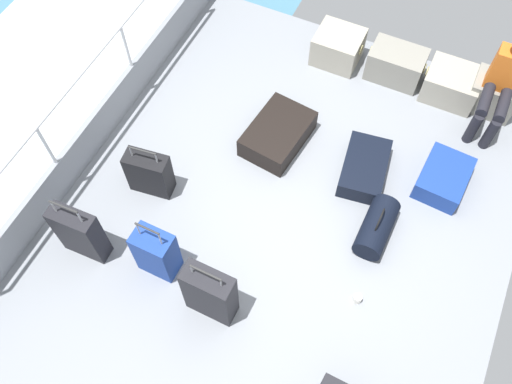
{
  "coord_description": "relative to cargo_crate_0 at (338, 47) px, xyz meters",
  "views": [
    {
      "loc": [
        0.83,
        -2.5,
        4.9
      ],
      "look_at": [
        -0.32,
        -0.07,
        0.25
      ],
      "focal_mm": 38.49,
      "sensor_mm": 36.0,
      "label": 1
    }
  ],
  "objects": [
    {
      "name": "suitcase_4",
      "position": [
        0.84,
        -1.41,
        -0.08
      ],
      "size": [
        0.53,
        0.77,
        0.21
      ],
      "color": "black",
      "rests_on": "ground_plane"
    },
    {
      "name": "suitcase_2",
      "position": [
        1.62,
        -1.19,
        -0.07
      ],
      "size": [
        0.49,
        0.63,
        0.24
      ],
      "color": "navy",
      "rests_on": "ground_plane"
    },
    {
      "name": "cargo_crate_2",
      "position": [
        1.36,
        0.02,
        -0.01
      ],
      "size": [
        0.62,
        0.48,
        0.36
      ],
      "color": "#9E9989",
      "rests_on": "ground_plane"
    },
    {
      "name": "duffel_bag",
      "position": [
        1.18,
        -2.02,
        -0.05
      ],
      "size": [
        0.29,
        0.61,
        0.41
      ],
      "color": "black",
      "rests_on": "ground_plane"
    },
    {
      "name": "cargo_crate_1",
      "position": [
        0.7,
        0.03,
        0.0
      ],
      "size": [
        0.65,
        0.4,
        0.39
      ],
      "color": "gray",
      "rests_on": "ground_plane"
    },
    {
      "name": "gunwale_port",
      "position": [
        -1.87,
        -2.15,
        0.03
      ],
      "size": [
        0.06,
        5.2,
        0.45
      ],
      "primitive_type": "cube",
      "color": "gray",
      "rests_on": "ground_plane"
    },
    {
      "name": "railing_port",
      "position": [
        -1.87,
        -2.15,
        0.59
      ],
      "size": [
        0.04,
        4.2,
        1.02
      ],
      "color": "silver",
      "rests_on": "ground_plane"
    },
    {
      "name": "passenger_seated",
      "position": [
        1.81,
        -0.14,
        0.4
      ],
      "size": [
        0.34,
        0.66,
        1.11
      ],
      "color": "orange",
      "rests_on": "ground_plane"
    },
    {
      "name": "cargo_crate_3",
      "position": [
        1.81,
        0.05,
        0.01
      ],
      "size": [
        0.53,
        0.4,
        0.41
      ],
      "color": "gray",
      "rests_on": "ground_plane"
    },
    {
      "name": "suitcase_0",
      "position": [
        -0.14,
        -1.41,
        -0.06
      ],
      "size": [
        0.63,
        0.85,
        0.26
      ],
      "color": "black",
      "rests_on": "ground_plane"
    },
    {
      "name": "cargo_crate_0",
      "position": [
        0.0,
        0.0,
        0.0
      ],
      "size": [
        0.57,
        0.48,
        0.38
      ],
      "color": "#9E9989",
      "rests_on": "ground_plane"
    },
    {
      "name": "sea_wake",
      "position": [
        -3.3,
        -2.15,
        -0.53
      ],
      "size": [
        12.0,
        12.0,
        0.01
      ],
      "color": "teal",
      "rests_on": "ground_plane"
    },
    {
      "name": "suitcase_6",
      "position": [
        -0.56,
        -3.21,
        0.11
      ],
      "size": [
        0.37,
        0.25,
        0.8
      ],
      "color": "navy",
      "rests_on": "ground_plane"
    },
    {
      "name": "suitcase_7",
      "position": [
        -1.28,
        -3.35,
        0.15
      ],
      "size": [
        0.44,
        0.2,
        0.86
      ],
      "color": "black",
      "rests_on": "ground_plane"
    },
    {
      "name": "suitcase_3",
      "position": [
        0.08,
        -3.36,
        0.17
      ],
      "size": [
        0.45,
        0.22,
        0.85
      ],
      "color": "black",
      "rests_on": "ground_plane"
    },
    {
      "name": "paper_cup",
      "position": [
        1.26,
        -2.74,
        -0.14
      ],
      "size": [
        0.08,
        0.08,
        0.1
      ],
      "primitive_type": "cylinder",
      "color": "white",
      "rests_on": "ground_plane"
    },
    {
      "name": "ground_plane",
      "position": [
        0.3,
        -2.15,
        -0.22
      ],
      "size": [
        4.4,
        5.2,
        0.06
      ],
      "primitive_type": "cube",
      "color": "gray"
    },
    {
      "name": "suitcase_1",
      "position": [
        -1.07,
        -2.48,
        0.07
      ],
      "size": [
        0.46,
        0.26,
        0.67
      ],
      "color": "black",
      "rests_on": "ground_plane"
    }
  ]
}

